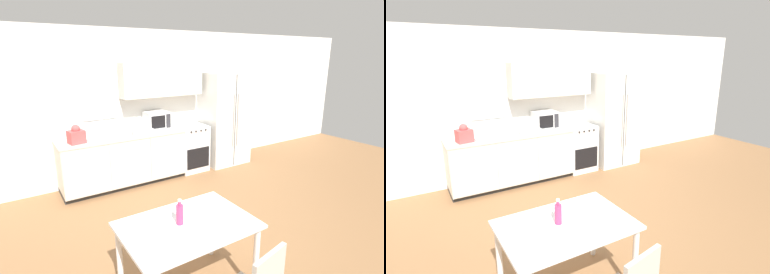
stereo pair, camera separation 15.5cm
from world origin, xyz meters
TOP-DOWN VIEW (x-y plane):
  - ground_plane at (0.00, 0.00)m, footprint 12.00×12.00m
  - wall_back at (0.09, 2.04)m, footprint 12.00×0.38m
  - kitchen_counter at (-0.21, 1.70)m, footprint 2.18×0.68m
  - oven_range at (1.17, 1.72)m, footprint 0.58×0.65m
  - refrigerator at (2.01, 1.68)m, footprint 0.94×0.75m
  - kitchen_sink at (-0.48, 1.71)m, footprint 0.68×0.43m
  - microwave at (0.51, 1.82)m, footprint 0.43×0.37m
  - coffee_mug at (0.24, 1.54)m, footprint 0.11×0.08m
  - grocery_bag_0 at (0.03, 1.53)m, footprint 0.27×0.25m
  - grocery_bag_1 at (-0.99, 1.59)m, footprint 0.27×0.24m
  - dining_table at (-0.62, -1.08)m, footprint 1.20×0.83m
  - drink_bottle at (-0.68, -1.05)m, footprint 0.07×0.07m

SIDE VIEW (x-z plane):
  - ground_plane at x=0.00m, z-range 0.00..0.00m
  - oven_range at x=1.17m, z-range 0.00..0.91m
  - kitchen_counter at x=-0.21m, z-range 0.00..0.92m
  - dining_table at x=-0.62m, z-range 0.27..1.03m
  - drink_bottle at x=-0.68m, z-range 0.73..0.97m
  - kitchen_sink at x=-0.48m, z-range 0.80..1.06m
  - refrigerator at x=2.01m, z-range 0.00..1.91m
  - coffee_mug at x=0.24m, z-range 0.91..1.01m
  - grocery_bag_1 at x=-0.99m, z-range 0.89..1.19m
  - grocery_bag_0 at x=0.03m, z-range 0.89..1.20m
  - microwave at x=0.51m, z-range 0.91..1.23m
  - wall_back at x=0.09m, z-range 0.07..2.77m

